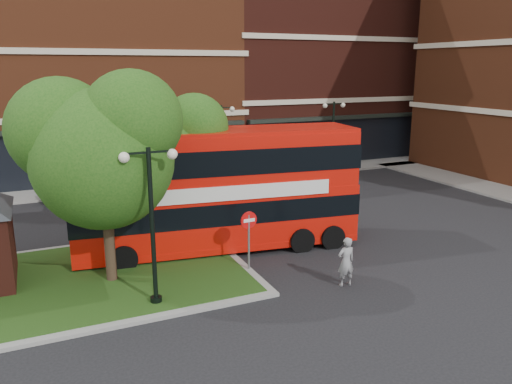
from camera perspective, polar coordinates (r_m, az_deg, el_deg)
name	(u,v)px	position (r m, az deg, el deg)	size (l,w,h in m)	color
ground	(312,278)	(17.96, 6.46, -9.79)	(120.00, 120.00, 0.00)	black
pavement_far	(183,181)	(32.53, -8.38, 1.20)	(44.00, 3.00, 0.12)	slate
terrace_far_left	(35,71)	(38.08, -23.97, 12.57)	(26.00, 12.00, 14.00)	brown
terrace_far_right	(315,58)	(44.22, 6.71, 15.00)	(18.00, 12.00, 16.00)	#471911
traffic_island	(65,283)	(18.53, -20.97, -9.68)	(12.60, 7.60, 0.15)	gray
tree_island_west	(99,145)	(16.94, -17.54, 5.13)	(5.40, 4.71, 7.21)	#2D2116
tree_island_east	(171,146)	(19.98, -9.67, 5.26)	(4.46, 3.90, 6.29)	#2D2116
lamp_island	(152,219)	(15.24, -11.81, -3.06)	(1.72, 0.36, 5.00)	black
lamp_far_left	(222,141)	(30.75, -3.93, 5.82)	(1.72, 0.36, 5.00)	black
lamp_far_right	(333,134)	(34.31, 8.79, 6.55)	(1.72, 0.36, 5.00)	black
bus	(218,182)	(19.85, -4.40, 1.15)	(11.45, 3.97, 4.28)	red
woman	(346,262)	(17.26, 10.23, -7.85)	(0.63, 0.41, 1.72)	gray
car_silver	(78,189)	(29.60, -19.72, 0.36)	(1.50, 3.73, 1.27)	#A3A6AA
car_white	(317,168)	(34.04, 6.96, 2.78)	(1.30, 3.73, 1.23)	silver
no_entry_sign	(249,229)	(17.84, -0.83, -4.27)	(0.63, 0.11, 2.27)	slate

